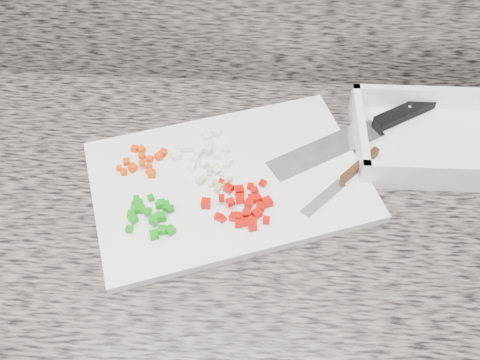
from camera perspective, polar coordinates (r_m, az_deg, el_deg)
The scene contains 11 objects.
cabinet at distance 1.31m, azimuth -4.18°, elevation -14.03°, with size 3.92×0.62×0.86m, color silver.
countertop at distance 0.92m, azimuth -5.76°, elevation -1.96°, with size 3.96×0.64×0.04m, color #635F58.
cutting_board at distance 0.91m, azimuth -1.19°, elevation -0.08°, with size 0.45×0.30×0.02m, color white.
carrot_pile at distance 0.93m, azimuth -10.31°, elevation 1.92°, with size 0.08×0.07×0.02m.
onion_pile at distance 0.93m, azimuth -4.39°, elevation 3.14°, with size 0.11×0.11×0.02m.
green_pepper_pile at distance 0.86m, azimuth -9.39°, elevation -3.71°, with size 0.08×0.09×0.02m.
red_pepper_pile at distance 0.86m, azimuth 0.36°, elevation -2.75°, with size 0.12×0.10×0.02m.
garlic_pile at distance 0.89m, azimuth -2.78°, elevation 0.00°, with size 0.06×0.06×0.01m.
chef_knife at distance 1.01m, azimuth 14.83°, elevation 5.86°, with size 0.33×0.23×0.02m.
paring_knife at distance 0.92m, azimuth 11.73°, elevation 0.71°, with size 0.14×0.15×0.02m.
tray at distance 1.01m, azimuth 19.90°, elevation 4.03°, with size 0.28×0.20×0.06m.
Camera 1 is at (0.12, 0.89, 1.61)m, focal length 40.00 mm.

